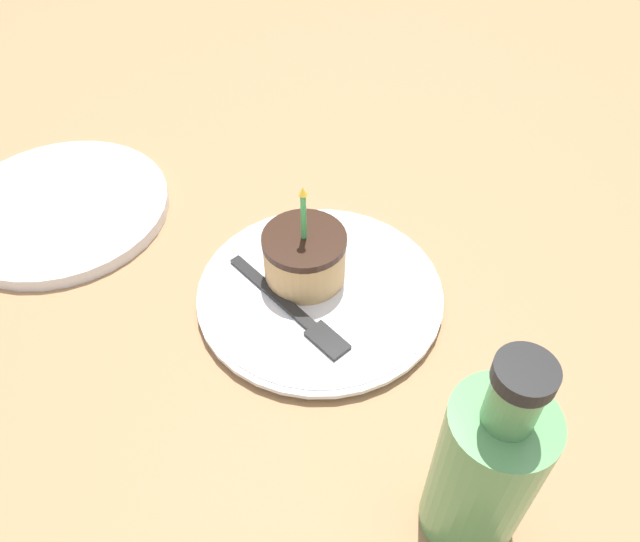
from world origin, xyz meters
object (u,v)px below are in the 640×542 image
plate (320,293)px  cake_slice (305,256)px  fork (293,310)px  side_plate (61,208)px  bottle (485,469)px

plate → cake_slice: size_ratio=2.15×
plate → fork: fork is taller
fork → side_plate: bearing=-126.6°
cake_slice → side_plate: bearing=-117.7°
cake_slice → plate: bearing=31.8°
plate → fork: size_ratio=1.73×
cake_slice → fork: cake_slice is taller
plate → fork: (0.03, -0.03, 0.01)m
fork → bottle: 0.27m
plate → cake_slice: cake_slice is taller
fork → bottle: bearing=28.9°
bottle → side_plate: size_ratio=0.82×
side_plate → fork: bearing=53.4°
plate → bottle: bearing=20.2°
plate → bottle: size_ratio=1.23×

